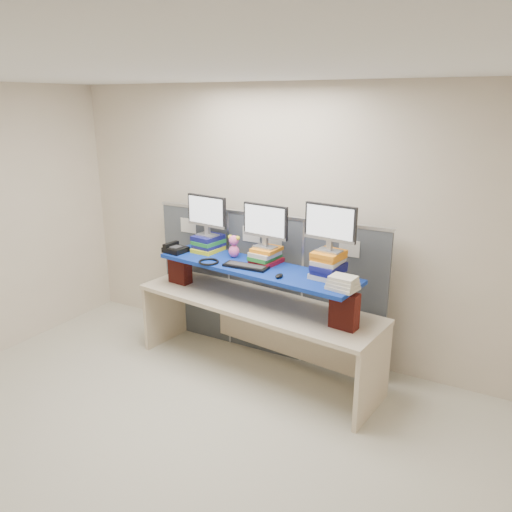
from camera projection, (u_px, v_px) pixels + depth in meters
The scene contains 18 objects.
room at pixel (150, 278), 3.57m from camera, with size 5.00×4.00×2.80m.
cubicle_partition at pixel (265, 284), 5.25m from camera, with size 2.60×0.06×1.53m.
desk at pixel (256, 315), 4.87m from camera, with size 2.58×1.02×0.76m.
brick_pier_left at pixel (180, 268), 5.27m from camera, with size 0.23×0.13×0.32m, color maroon.
brick_pier_right at pixel (344, 311), 4.21m from camera, with size 0.23×0.13×0.32m, color maroon.
blue_board at pixel (256, 268), 4.73m from camera, with size 2.04×0.51×0.04m, color navy.
book_stack_left at pixel (208, 243), 5.18m from camera, with size 0.29×0.34×0.16m.
book_stack_center at pixel (266, 256), 4.78m from camera, with size 0.28×0.32×0.16m.
book_stack_right at pixel (328, 264), 4.39m from camera, with size 0.28×0.34×0.24m.
monitor_left at pixel (207, 213), 5.09m from camera, with size 0.48×0.16×0.42m.
monitor_center at pixel (265, 223), 4.68m from camera, with size 0.48×0.16×0.42m.
monitor_right at pixel (330, 225), 4.28m from camera, with size 0.48×0.16×0.42m.
keyboard at pixel (246, 266), 4.67m from camera, with size 0.44×0.16×0.03m.
mouse at pixel (279, 276), 4.41m from camera, with size 0.06×0.11×0.03m, color black.
desk_phone at pixel (175, 249), 5.15m from camera, with size 0.23×0.21×0.09m.
headset at pixel (209, 262), 4.81m from camera, with size 0.20×0.20×0.02m, color black.
plush_toy at pixel (234, 246), 4.96m from camera, with size 0.13×0.10×0.23m.
binder_stack at pixel (343, 283), 4.12m from camera, with size 0.27×0.23×0.11m.
Camera 1 is at (2.29, -2.58, 2.61)m, focal length 35.00 mm.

